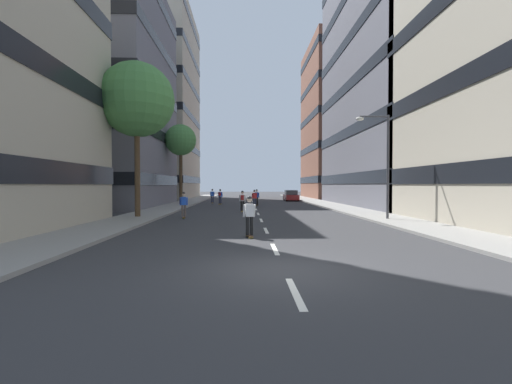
% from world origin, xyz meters
% --- Properties ---
extents(ground_plane, '(161.30, 161.30, 0.00)m').
position_xyz_m(ground_plane, '(0.00, 26.88, 0.00)').
color(ground_plane, '#333335').
extents(sidewalk_left, '(3.16, 73.93, 0.14)m').
position_xyz_m(sidewalk_left, '(-8.26, 30.24, 0.07)').
color(sidewalk_left, gray).
rests_on(sidewalk_left, ground_plane).
extents(sidewalk_right, '(3.16, 73.93, 0.14)m').
position_xyz_m(sidewalk_right, '(8.26, 30.24, 0.07)').
color(sidewalk_right, gray).
rests_on(sidewalk_right, ground_plane).
extents(lane_markings, '(0.16, 62.20, 0.01)m').
position_xyz_m(lane_markings, '(0.00, 28.00, 0.00)').
color(lane_markings, silver).
rests_on(lane_markings, ground_plane).
extents(building_left_mid, '(17.85, 16.75, 23.14)m').
position_xyz_m(building_left_mid, '(-18.71, 28.05, 11.66)').
color(building_left_mid, slate).
rests_on(building_left_mid, ground_plane).
extents(building_left_far, '(17.85, 19.14, 31.14)m').
position_xyz_m(building_left_far, '(-18.71, 50.41, 15.66)').
color(building_left_far, '#B2A893').
rests_on(building_left_far, ground_plane).
extents(building_right_mid, '(17.85, 23.69, 34.19)m').
position_xyz_m(building_right_mid, '(18.71, 28.05, 17.19)').
color(building_right_mid, slate).
rests_on(building_right_mid, ground_plane).
extents(building_right_far, '(17.85, 16.44, 25.96)m').
position_xyz_m(building_right_far, '(18.71, 50.41, 13.07)').
color(building_right_far, brown).
rests_on(building_right_far, ground_plane).
extents(parked_car_near, '(1.82, 4.40, 1.52)m').
position_xyz_m(parked_car_near, '(5.48, 40.06, 0.70)').
color(parked_car_near, maroon).
rests_on(parked_car_near, ground_plane).
extents(street_tree_near, '(4.97, 4.97, 10.31)m').
position_xyz_m(street_tree_near, '(-8.26, 14.54, 7.94)').
color(street_tree_near, '#4C3823').
rests_on(street_tree_near, sidewalk_left).
extents(street_tree_mid, '(3.49, 3.49, 8.93)m').
position_xyz_m(street_tree_mid, '(-8.26, 30.51, 7.25)').
color(street_tree_mid, '#4C3823').
rests_on(street_tree_mid, sidewalk_left).
extents(streetlamp_right, '(2.13, 0.30, 6.50)m').
position_xyz_m(streetlamp_right, '(7.58, 12.51, 4.14)').
color(streetlamp_right, '#3F3F44').
rests_on(streetlamp_right, sidewalk_right).
extents(skater_0, '(0.54, 0.91, 1.78)m').
position_xyz_m(skater_0, '(-1.25, 20.10, 1.02)').
color(skater_0, brown).
rests_on(skater_0, ground_plane).
extents(skater_1, '(0.56, 0.92, 1.78)m').
position_xyz_m(skater_1, '(-5.20, 14.67, 0.98)').
color(skater_1, brown).
rests_on(skater_1, ground_plane).
extents(skater_2, '(0.56, 0.92, 1.78)m').
position_xyz_m(skater_2, '(-5.04, 34.04, 0.98)').
color(skater_2, brown).
rests_on(skater_2, ground_plane).
extents(skater_3, '(0.56, 0.92, 1.78)m').
position_xyz_m(skater_3, '(-0.06, 26.34, 0.98)').
color(skater_3, brown).
rests_on(skater_3, ground_plane).
extents(skater_4, '(0.57, 0.92, 1.78)m').
position_xyz_m(skater_4, '(0.26, 28.91, 0.98)').
color(skater_4, brown).
rests_on(skater_4, ground_plane).
extents(skater_5, '(0.56, 0.92, 1.78)m').
position_xyz_m(skater_5, '(-0.85, 5.77, 0.98)').
color(skater_5, brown).
rests_on(skater_5, ground_plane).
extents(skater_6, '(0.57, 0.92, 1.78)m').
position_xyz_m(skater_6, '(-3.90, 31.37, 1.02)').
color(skater_6, brown).
rests_on(skater_6, ground_plane).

